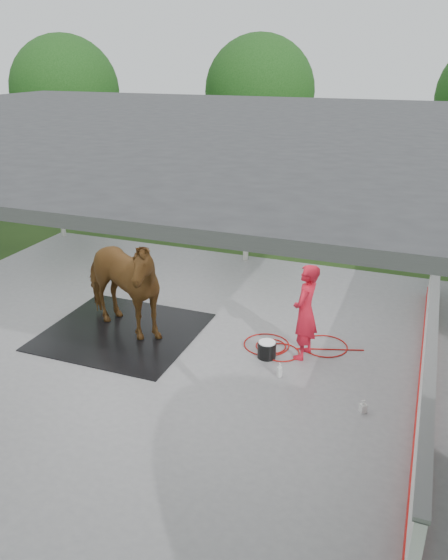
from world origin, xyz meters
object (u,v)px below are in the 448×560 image
(dasher_board, at_px, (427,361))
(handler, at_px, (305,312))
(horse, at_px, (118,283))
(wash_bucket, at_px, (267,349))

(dasher_board, height_order, handler, handler)
(handler, bearing_deg, horse, -76.25)
(dasher_board, bearing_deg, horse, 179.85)
(dasher_board, relative_size, wash_bucket, 24.26)
(dasher_board, relative_size, horse, 3.35)
(dasher_board, distance_m, handler, 2.11)
(horse, bearing_deg, wash_bucket, -67.84)
(horse, xyz_separation_m, handler, (3.49, 0.36, -0.16))
(dasher_board, xyz_separation_m, horse, (-5.54, 0.01, 0.49))
(handler, bearing_deg, wash_bucket, -57.07)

